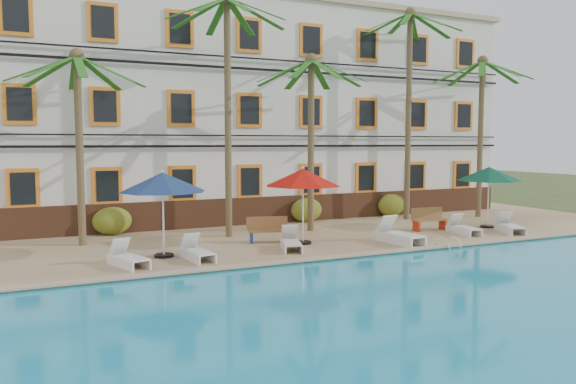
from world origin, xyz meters
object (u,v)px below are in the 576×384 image
lounger_c (291,242)px  umbrella_green (489,174)px  bench_right (429,219)px  lounger_e (463,228)px  palm_c (311,116)px  umbrella_blue (163,183)px  umbrella_red (303,178)px  lounger_b (197,252)px  palm_a (79,117)px  palm_e (481,113)px  pool_ladder (448,247)px  bench_left (269,229)px  lounger_f (510,226)px  lounger_d (398,235)px  palm_b (228,82)px  lounger_a (128,258)px  palm_d (409,87)px

lounger_c → umbrella_green: bearing=5.9°
bench_right → lounger_e: bearing=-66.2°
palm_c → umbrella_blue: bearing=-157.2°
umbrella_green → bench_right: bearing=170.3°
umbrella_red → lounger_b: size_ratio=1.62×
palm_a → palm_e: palm_e is taller
palm_a → pool_ladder: (11.40, -5.77, -4.48)m
palm_c → bench_left: size_ratio=4.55×
palm_e → bench_right: (-4.96, -2.39, -4.55)m
palm_c → lounger_e: bearing=-33.3°
palm_c → umbrella_blue: 7.58m
lounger_f → pool_ladder: 4.60m
palm_c → lounger_d: (1.51, -3.92, -4.37)m
palm_b → palm_c: (3.51, -0.04, -1.17)m
lounger_b → lounger_a: bearing=-178.7°
umbrella_red → palm_b: bearing=125.7°
lounger_a → lounger_b: 2.07m
umbrella_red → bench_right: umbrella_red is taller
lounger_d → pool_ladder: 1.78m
palm_a → umbrella_blue: palm_a is taller
lounger_e → lounger_b: bearing=-178.3°
lounger_a → bench_right: bearing=8.0°
palm_d → umbrella_blue: (-12.34, -3.96, -3.82)m
umbrella_green → palm_d: bearing=112.9°
bench_left → lounger_a: bearing=-160.3°
lounger_b → umbrella_green: bearing=5.3°
umbrella_red → lounger_a: bearing=-169.9°
palm_a → lounger_d: bearing=-23.2°
palm_e → lounger_a: palm_e is taller
bench_right → umbrella_green: bearing=-9.7°
lounger_f → bench_left: 9.82m
umbrella_green → pool_ladder: 5.86m
lounger_e → pool_ladder: size_ratio=2.27×
lounger_f → lounger_e: bearing=164.7°
lounger_a → umbrella_green: bearing=4.8°
palm_b → palm_d: (9.21, 1.12, 0.31)m
umbrella_green → lounger_f: size_ratio=1.46×
umbrella_blue → lounger_a: umbrella_blue is taller
lounger_d → lounger_c: bearing=173.0°
umbrella_blue → pool_ladder: umbrella_blue is taller
bench_right → lounger_c: bearing=-168.1°
lounger_c → bench_right: (6.97, 1.47, 0.21)m
palm_c → pool_ladder: bearing=-63.6°
palm_e → lounger_b: palm_e is taller
umbrella_blue → lounger_c: bearing=-8.6°
umbrella_red → lounger_d: (3.15, -1.35, -2.04)m
lounger_f → lounger_b: bearing=179.1°
palm_c → lounger_a: (-7.90, -3.69, -4.43)m
lounger_d → lounger_e: (3.55, 0.60, -0.06)m
lounger_e → pool_ladder: lounger_e is taller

